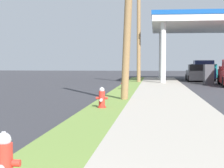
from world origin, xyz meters
TOP-DOWN VIEW (x-y plane):
  - fire_hydrant_nearest at (0.59, 2.42)m, footprint 0.42×0.38m
  - fire_hydrant_second at (0.61, 11.24)m, footprint 0.42×0.38m
  - fire_hydrant_third at (0.66, 20.97)m, footprint 0.42×0.37m
  - utility_pole_background at (1.15, 29.73)m, footprint 0.46×1.39m
  - car_teal_by_near_pump at (8.44, 40.85)m, footprint 2.20×4.61m
  - car_black_by_far_pump at (6.43, 33.85)m, footprint 2.02×4.54m
  - truck_navy_on_apron at (7.32, 37.30)m, footprint 2.18×5.42m

SIDE VIEW (x-z plane):
  - fire_hydrant_nearest at x=0.59m, z-range 0.07..0.82m
  - fire_hydrant_second at x=0.61m, z-range 0.07..0.82m
  - fire_hydrant_third at x=0.66m, z-range 0.07..0.82m
  - car_teal_by_near_pump at x=8.44m, z-range -0.07..1.51m
  - car_black_by_far_pump at x=6.43m, z-range -0.07..1.51m
  - truck_navy_on_apron at x=7.32m, z-range -0.07..1.90m
  - utility_pole_background at x=1.15m, z-range 0.20..8.66m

